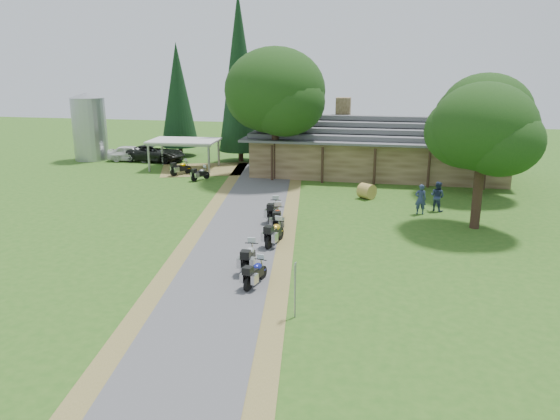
% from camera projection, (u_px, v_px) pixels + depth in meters
% --- Properties ---
extents(ground, '(120.00, 120.00, 0.00)m').
position_uv_depth(ground, '(223.00, 273.00, 24.58)').
color(ground, '#2A5818').
rests_on(ground, ground).
extents(driveway, '(51.95, 51.95, 0.00)m').
position_uv_depth(driveway, '(237.00, 244.00, 28.45)').
color(driveway, '#4F4F52').
rests_on(driveway, ground).
extents(lodge, '(21.40, 9.40, 4.90)m').
position_uv_depth(lodge, '(377.00, 145.00, 45.45)').
color(lodge, brown).
rests_on(lodge, ground).
extents(silo, '(3.17, 3.17, 6.35)m').
position_uv_depth(silo, '(89.00, 126.00, 51.78)').
color(silo, gray).
rests_on(silo, ground).
extents(carport, '(6.11, 4.27, 2.55)m').
position_uv_depth(carport, '(185.00, 154.00, 47.85)').
color(carport, silver).
rests_on(carport, ground).
extents(car_white_sedan, '(2.97, 5.86, 1.88)m').
position_uv_depth(car_white_sedan, '(131.00, 151.00, 51.52)').
color(car_white_sedan, silver).
rests_on(car_white_sedan, ground).
extents(car_dark_suv, '(3.20, 6.41, 2.37)m').
position_uv_depth(car_dark_suv, '(155.00, 149.00, 51.32)').
color(car_dark_suv, black).
rests_on(car_dark_suv, ground).
extents(motorcycle_row_a, '(0.94, 1.85, 1.21)m').
position_uv_depth(motorcycle_row_a, '(255.00, 272.00, 23.07)').
color(motorcycle_row_a, navy).
rests_on(motorcycle_row_a, ground).
extents(motorcycle_row_b, '(0.74, 2.00, 1.35)m').
position_uv_depth(motorcycle_row_b, '(249.00, 256.00, 24.73)').
color(motorcycle_row_b, '#9B9EA2').
rests_on(motorcycle_row_b, ground).
extents(motorcycle_row_c, '(0.99, 2.08, 1.36)m').
position_uv_depth(motorcycle_row_c, '(275.00, 232.00, 28.17)').
color(motorcycle_row_c, gold).
rests_on(motorcycle_row_c, ground).
extents(motorcycle_row_d, '(1.03, 2.22, 1.46)m').
position_uv_depth(motorcycle_row_d, '(277.00, 218.00, 30.56)').
color(motorcycle_row_d, red).
rests_on(motorcycle_row_d, ground).
extents(motorcycle_row_e, '(0.66, 2.01, 1.37)m').
position_uv_depth(motorcycle_row_e, '(274.00, 209.00, 32.42)').
color(motorcycle_row_e, black).
rests_on(motorcycle_row_e, ground).
extents(motorcycle_carport_a, '(1.50, 1.90, 1.27)m').
position_uv_depth(motorcycle_carport_a, '(181.00, 167.00, 45.37)').
color(motorcycle_carport_a, '#D9A100').
rests_on(motorcycle_carport_a, ground).
extents(motorcycle_carport_b, '(1.27, 1.72, 1.14)m').
position_uv_depth(motorcycle_carport_b, '(200.00, 173.00, 43.40)').
color(motorcycle_carport_b, slate).
rests_on(motorcycle_carport_b, ground).
extents(person_a, '(0.68, 0.53, 2.22)m').
position_uv_depth(person_a, '(421.00, 197.00, 33.67)').
color(person_a, navy).
rests_on(person_a, ground).
extents(person_b, '(0.78, 0.74, 2.23)m').
position_uv_depth(person_b, '(438.00, 194.00, 34.39)').
color(person_b, navy).
rests_on(person_b, ground).
extents(hay_bale, '(1.40, 1.41, 1.05)m').
position_uv_depth(hay_bale, '(367.00, 191.00, 37.61)').
color(hay_bale, '#A78C3D').
rests_on(hay_bale, ground).
extents(sign_post, '(0.39, 0.06, 2.16)m').
position_uv_depth(sign_post, '(295.00, 290.00, 20.03)').
color(sign_post, gray).
rests_on(sign_post, ground).
extents(oak_lodge_left, '(7.85, 7.85, 11.26)m').
position_uv_depth(oak_lodge_left, '(275.00, 108.00, 42.61)').
color(oak_lodge_left, '#14340F').
rests_on(oak_lodge_left, ground).
extents(oak_lodge_right, '(6.27, 6.27, 9.35)m').
position_uv_depth(oak_lodge_right, '(484.00, 128.00, 37.83)').
color(oak_lodge_right, '#14340F').
rests_on(oak_lodge_right, ground).
extents(oak_driveway, '(5.69, 5.69, 9.28)m').
position_uv_depth(oak_driveway, '(482.00, 147.00, 29.93)').
color(oak_driveway, '#14340F').
rests_on(oak_driveway, ground).
extents(cedar_near, '(4.01, 4.01, 15.25)m').
position_uv_depth(cedar_near, '(239.00, 79.00, 49.67)').
color(cedar_near, black).
rests_on(cedar_near, ground).
extents(cedar_far, '(3.70, 3.70, 10.96)m').
position_uv_depth(cedar_far, '(178.00, 100.00, 53.26)').
color(cedar_far, black).
rests_on(cedar_far, ground).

